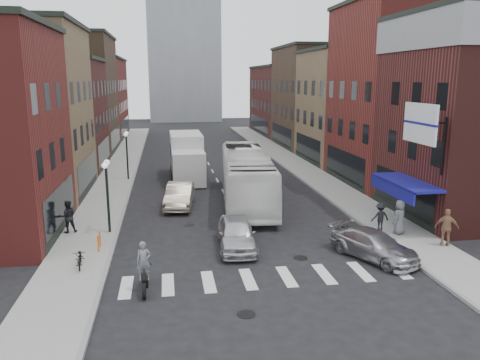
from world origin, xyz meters
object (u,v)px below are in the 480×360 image
at_px(streetlamp_far, 127,146).
at_px(sedan_left_near, 236,234).
at_px(motorcycle_rider, 144,268).
at_px(ped_right_b, 447,227).
at_px(box_truck, 187,157).
at_px(streetlamp_near, 107,183).
at_px(transit_bus, 246,177).
at_px(sedan_left_far, 180,195).
at_px(ped_right_a, 380,217).
at_px(billboard_sign, 422,125).
at_px(parked_bicycle, 80,258).
at_px(bike_rack, 99,242).
at_px(ped_right_c, 400,217).
at_px(ped_left_solo, 68,217).
at_px(curb_car, 374,245).

relative_size(streetlamp_far, sedan_left_near, 0.90).
distance_m(motorcycle_rider, ped_right_b, 15.04).
relative_size(streetlamp_far, box_truck, 0.47).
height_order(streetlamp_near, transit_bus, streetlamp_near).
xyz_separation_m(sedan_left_far, ped_right_b, (12.99, -10.03, 0.32)).
bearing_deg(box_truck, streetlamp_far, -179.06).
height_order(sedan_left_far, ped_right_a, ped_right_a).
bearing_deg(sedan_left_far, motorcycle_rider, -90.74).
height_order(billboard_sign, streetlamp_near, billboard_sign).
bearing_deg(parked_bicycle, transit_bus, 40.98).
bearing_deg(billboard_sign, streetlamp_far, 132.41).
bearing_deg(bike_rack, streetlamp_near, 85.76).
relative_size(streetlamp_near, bike_rack, 5.14).
bearing_deg(ped_right_c, sedan_left_far, -67.44).
bearing_deg(motorcycle_rider, ped_right_c, 15.07).
distance_m(transit_bus, sedan_left_far, 4.73).
xyz_separation_m(bike_rack, transit_bus, (8.80, 8.24, 1.28)).
relative_size(sedan_left_far, ped_right_b, 2.50).
distance_m(ped_left_solo, ped_right_b, 19.88).
distance_m(billboard_sign, transit_bus, 12.44).
height_order(box_truck, ped_right_c, box_truck).
relative_size(streetlamp_near, parked_bicycle, 2.61).
relative_size(sedan_left_near, ped_right_a, 2.92).
xyz_separation_m(bike_rack, curb_car, (13.02, -2.90, 0.11)).
xyz_separation_m(billboard_sign, parked_bicycle, (-16.74, -1.30, -5.57)).
bearing_deg(bike_rack, box_truck, 73.01).
bearing_deg(motorcycle_rider, streetlamp_far, 91.61).
relative_size(bike_rack, ped_right_c, 0.43).
bearing_deg(ped_left_solo, bike_rack, 109.97).
distance_m(billboard_sign, box_truck, 21.23).
height_order(streetlamp_near, motorcycle_rider, streetlamp_near).
xyz_separation_m(box_truck, motorcycle_rider, (-2.75, -21.61, -0.87)).
height_order(ped_right_a, ped_right_b, ped_right_b).
bearing_deg(billboard_sign, box_truck, 122.08).
bearing_deg(ped_right_a, parked_bicycle, 8.29).
bearing_deg(parked_bicycle, box_truck, 66.38).
bearing_deg(box_truck, ped_left_solo, -117.74).
relative_size(transit_bus, parked_bicycle, 8.33).
xyz_separation_m(motorcycle_rider, ped_left_solo, (-4.38, 7.76, 0.06)).
xyz_separation_m(billboard_sign, streetlamp_near, (-15.99, 3.50, -3.22)).
distance_m(transit_bus, curb_car, 11.97).
bearing_deg(ped_right_a, sedan_left_near, 6.32).
bearing_deg(streetlamp_far, billboard_sign, -47.59).
xyz_separation_m(parked_bicycle, ped_right_c, (16.31, 1.98, 0.52)).
relative_size(curb_car, ped_right_b, 2.39).
distance_m(curb_car, ped_right_b, 4.26).
relative_size(transit_bus, ped_left_solo, 7.34).
height_order(streetlamp_far, parked_bicycle, streetlamp_far).
bearing_deg(curb_car, ped_left_solo, 132.67).
xyz_separation_m(streetlamp_far, box_truck, (4.94, 0.12, -1.05)).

